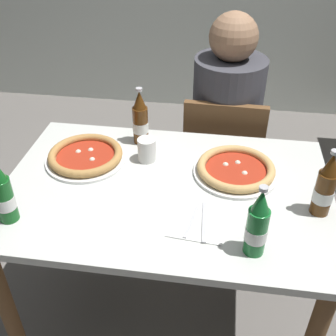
{
  "coord_description": "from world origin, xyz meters",
  "views": [
    {
      "loc": [
        0.18,
        -1.17,
        1.68
      ],
      "look_at": [
        0.0,
        0.05,
        0.8
      ],
      "focal_mm": 43.88,
      "sensor_mm": 36.0,
      "label": 1
    }
  ],
  "objects_px": {
    "beer_bottle_extra": "(3,194)",
    "pizza_marinara_far": "(86,156)",
    "beer_bottle_right": "(325,187)",
    "chair_behind_table": "(222,159)",
    "diner_seated": "(224,137)",
    "paper_cup": "(147,150)",
    "beer_bottle_center": "(140,120)",
    "beer_bottle_left": "(257,226)",
    "napkin_with_cutlery": "(198,222)",
    "pizza_margherita_near": "(236,169)",
    "dining_table_main": "(166,210)"
  },
  "relations": [
    {
      "from": "chair_behind_table",
      "to": "pizza_marinara_far",
      "type": "bearing_deg",
      "value": 43.64
    },
    {
      "from": "dining_table_main",
      "to": "napkin_with_cutlery",
      "type": "height_order",
      "value": "napkin_with_cutlery"
    },
    {
      "from": "chair_behind_table",
      "to": "pizza_marinara_far",
      "type": "height_order",
      "value": "chair_behind_table"
    },
    {
      "from": "diner_seated",
      "to": "paper_cup",
      "type": "distance_m",
      "value": 0.62
    },
    {
      "from": "pizza_marinara_far",
      "to": "beer_bottle_left",
      "type": "distance_m",
      "value": 0.76
    },
    {
      "from": "napkin_with_cutlery",
      "to": "pizza_marinara_far",
      "type": "bearing_deg",
      "value": 148.31
    },
    {
      "from": "diner_seated",
      "to": "paper_cup",
      "type": "height_order",
      "value": "diner_seated"
    },
    {
      "from": "pizza_marinara_far",
      "to": "beer_bottle_left",
      "type": "height_order",
      "value": "beer_bottle_left"
    },
    {
      "from": "pizza_marinara_far",
      "to": "paper_cup",
      "type": "distance_m",
      "value": 0.25
    },
    {
      "from": "pizza_marinara_far",
      "to": "beer_bottle_extra",
      "type": "xyz_separation_m",
      "value": [
        -0.15,
        -0.37,
        0.08
      ]
    },
    {
      "from": "beer_bottle_center",
      "to": "pizza_marinara_far",
      "type": "bearing_deg",
      "value": -137.6
    },
    {
      "from": "pizza_marinara_far",
      "to": "beer_bottle_extra",
      "type": "distance_m",
      "value": 0.4
    },
    {
      "from": "dining_table_main",
      "to": "pizza_marinara_far",
      "type": "relative_size",
      "value": 3.75
    },
    {
      "from": "beer_bottle_right",
      "to": "napkin_with_cutlery",
      "type": "height_order",
      "value": "beer_bottle_right"
    },
    {
      "from": "beer_bottle_left",
      "to": "paper_cup",
      "type": "distance_m",
      "value": 0.6
    },
    {
      "from": "beer_bottle_right",
      "to": "chair_behind_table",
      "type": "bearing_deg",
      "value": 116.47
    },
    {
      "from": "beer_bottle_left",
      "to": "paper_cup",
      "type": "relative_size",
      "value": 2.6
    },
    {
      "from": "beer_bottle_right",
      "to": "napkin_with_cutlery",
      "type": "xyz_separation_m",
      "value": [
        -0.4,
        -0.11,
        -0.1
      ]
    },
    {
      "from": "beer_bottle_left",
      "to": "beer_bottle_extra",
      "type": "distance_m",
      "value": 0.8
    },
    {
      "from": "pizza_marinara_far",
      "to": "napkin_with_cutlery",
      "type": "distance_m",
      "value": 0.56
    },
    {
      "from": "diner_seated",
      "to": "pizza_margherita_near",
      "type": "xyz_separation_m",
      "value": [
        0.05,
        -0.54,
        0.19
      ]
    },
    {
      "from": "chair_behind_table",
      "to": "beer_bottle_left",
      "type": "height_order",
      "value": "beer_bottle_left"
    },
    {
      "from": "pizza_marinara_far",
      "to": "beer_bottle_center",
      "type": "xyz_separation_m",
      "value": [
        0.19,
        0.17,
        0.08
      ]
    },
    {
      "from": "beer_bottle_left",
      "to": "beer_bottle_right",
      "type": "distance_m",
      "value": 0.31
    },
    {
      "from": "chair_behind_table",
      "to": "dining_table_main",
      "type": "bearing_deg",
      "value": 73.55
    },
    {
      "from": "dining_table_main",
      "to": "chair_behind_table",
      "type": "relative_size",
      "value": 1.41
    },
    {
      "from": "beer_bottle_center",
      "to": "chair_behind_table",
      "type": "bearing_deg",
      "value": 41.63
    },
    {
      "from": "beer_bottle_center",
      "to": "paper_cup",
      "type": "relative_size",
      "value": 2.6
    },
    {
      "from": "paper_cup",
      "to": "dining_table_main",
      "type": "bearing_deg",
      "value": -58.22
    },
    {
      "from": "beer_bottle_left",
      "to": "napkin_with_cutlery",
      "type": "height_order",
      "value": "beer_bottle_left"
    },
    {
      "from": "pizza_margherita_near",
      "to": "beer_bottle_left",
      "type": "distance_m",
      "value": 0.4
    },
    {
      "from": "chair_behind_table",
      "to": "beer_bottle_center",
      "type": "xyz_separation_m",
      "value": [
        -0.35,
        -0.31,
        0.37
      ]
    },
    {
      "from": "beer_bottle_center",
      "to": "paper_cup",
      "type": "xyz_separation_m",
      "value": [
        0.05,
        -0.13,
        -0.06
      ]
    },
    {
      "from": "pizza_marinara_far",
      "to": "beer_bottle_right",
      "type": "bearing_deg",
      "value": -11.66
    },
    {
      "from": "chair_behind_table",
      "to": "diner_seated",
      "type": "relative_size",
      "value": 0.7
    },
    {
      "from": "pizza_marinara_far",
      "to": "paper_cup",
      "type": "bearing_deg",
      "value": 9.62
    },
    {
      "from": "chair_behind_table",
      "to": "beer_bottle_extra",
      "type": "height_order",
      "value": "beer_bottle_extra"
    },
    {
      "from": "pizza_margherita_near",
      "to": "beer_bottle_center",
      "type": "relative_size",
      "value": 1.3
    },
    {
      "from": "napkin_with_cutlery",
      "to": "beer_bottle_left",
      "type": "bearing_deg",
      "value": -29.65
    },
    {
      "from": "beer_bottle_extra",
      "to": "pizza_marinara_far",
      "type": "bearing_deg",
      "value": 68.18
    },
    {
      "from": "dining_table_main",
      "to": "paper_cup",
      "type": "distance_m",
      "value": 0.25
    },
    {
      "from": "beer_bottle_center",
      "to": "paper_cup",
      "type": "height_order",
      "value": "beer_bottle_center"
    },
    {
      "from": "dining_table_main",
      "to": "beer_bottle_right",
      "type": "height_order",
      "value": "beer_bottle_right"
    },
    {
      "from": "beer_bottle_center",
      "to": "paper_cup",
      "type": "bearing_deg",
      "value": -68.98
    },
    {
      "from": "dining_table_main",
      "to": "chair_behind_table",
      "type": "bearing_deg",
      "value": 71.82
    },
    {
      "from": "paper_cup",
      "to": "beer_bottle_left",
      "type": "bearing_deg",
      "value": -46.6
    },
    {
      "from": "pizza_margherita_near",
      "to": "chair_behind_table",
      "type": "bearing_deg",
      "value": 95.78
    },
    {
      "from": "chair_behind_table",
      "to": "diner_seated",
      "type": "height_order",
      "value": "diner_seated"
    },
    {
      "from": "pizza_marinara_far",
      "to": "beer_bottle_extra",
      "type": "relative_size",
      "value": 1.29
    },
    {
      "from": "diner_seated",
      "to": "chair_behind_table",
      "type": "bearing_deg",
      "value": -92.43
    }
  ]
}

